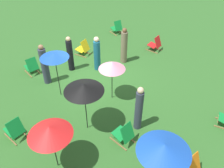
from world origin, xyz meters
The scene contains 18 objects.
ground_plane centered at (0.00, 0.00, 0.00)m, with size 40.00×40.00×0.00m, color #2D6026.
deckchair_2 centered at (-1.33, -2.11, 0.37)m, with size 0.64×0.85×0.83m.
deckchair_3 centered at (1.15, 5.29, 0.37)m, with size 0.58×0.82×0.83m.
deckchair_4 centered at (-4.28, 0.40, 0.37)m, with size 0.54×0.80×0.83m.
deckchair_6 centered at (1.44, -2.56, 0.37)m, with size 0.55×0.81×0.83m.
deckchair_7 centered at (1.57, 3.20, 0.37)m, with size 0.50×0.77×0.83m.
deckchair_8 centered at (3.91, 0.40, 0.37)m, with size 0.51×0.78×0.83m.
deckchair_10 centered at (-4.46, -2.55, 0.37)m, with size 0.64×0.85×0.83m.
umbrella_0 centered at (3.62, 2.32, 1.57)m, with size 1.23×1.23×1.72m.
umbrella_1 centered at (2.26, 4.94, 1.88)m, with size 1.29×1.29×2.01m.
umbrella_2 centered at (1.98, 1.85, 1.82)m, with size 1.29×1.29×1.95m.
umbrella_3 centered at (1.51, -0.32, 1.90)m, with size 1.10×1.10×2.01m.
umbrella_4 centered at (0.18, 1.37, 1.56)m, with size 1.03×1.03×1.72m.
person_0 centered at (0.75, 3.13, 0.86)m, with size 0.37×0.37×1.79m.
person_1 centered at (-0.01, -1.47, 0.82)m, with size 0.35×0.35×1.72m.
person_2 centered at (-0.89, -0.59, 0.80)m, with size 0.33×0.33×1.69m.
person_3 centered at (1.37, -1.46, 0.88)m, with size 0.44×0.44×1.86m.
person_4 centered at (-2.26, -0.10, 0.85)m, with size 0.42×0.42×1.81m.
Camera 1 is at (5.48, 6.31, 6.28)m, focal length 37.10 mm.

